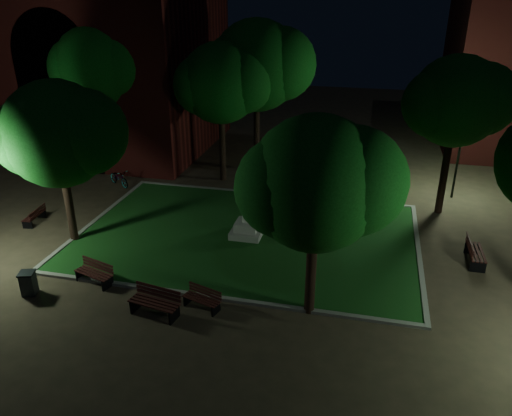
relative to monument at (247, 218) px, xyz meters
The scene contains 21 objects.
ground 2.22m from the monument, 90.00° to the right, with size 80.00×80.00×0.00m, color #403224.
lawn 0.92m from the monument, ahead, with size 15.00×10.00×0.08m, color #174716.
lawn_kerb 0.90m from the monument, ahead, with size 15.40×10.40×0.12m.
monument is the anchor object (origin of this frame).
building_main 20.77m from the monument, 143.38° to the left, with size 20.00×12.00×15.00m.
tree_west 8.70m from the monument, 163.96° to the right, with size 5.54×4.53×7.21m.
tree_north_wl 8.84m from the monument, 114.45° to the left, with size 5.49×4.48×7.91m.
tree_ne 11.21m from the monument, 28.84° to the left, with size 5.27×4.30×7.81m.
tree_se 7.37m from the monument, 54.09° to the right, with size 5.43×4.43×7.09m.
tree_nw 13.69m from the monument, 146.09° to the left, with size 6.14×5.02×8.79m.
tree_far_north 10.42m from the monument, 99.73° to the left, with size 6.41×5.23×8.99m.
lamppost_nw 14.79m from the monument, 151.35° to the left, with size 1.18×0.28×4.55m.
lamppost_ne 12.21m from the monument, 36.24° to the left, with size 1.18×0.28×4.14m.
bench_near_left 6.67m from the monument, 104.36° to the right, with size 1.90×0.94×1.00m.
bench_near_right 5.74m from the monument, 91.77° to the right, with size 1.50×0.90×0.78m.
bench_west_near 7.00m from the monument, 133.08° to the right, with size 1.70×0.99×0.88m.
bench_left_side 10.41m from the monument, behind, with size 0.62×1.47×0.78m.
bench_right_side 9.75m from the monument, ahead, with size 0.63×1.79×0.98m.
bench_far_side 7.86m from the monument, 67.31° to the left, with size 1.82×1.22×0.95m.
trash_bin 9.31m from the monument, 136.66° to the right, with size 0.68×0.68×0.93m.
bicycle 9.85m from the monument, 152.71° to the left, with size 0.63×1.81×0.95m, color black.
Camera 1 is at (5.13, -17.75, 10.61)m, focal length 35.00 mm.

